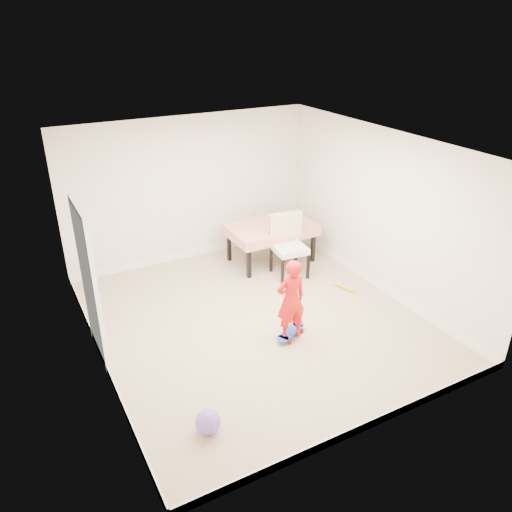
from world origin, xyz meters
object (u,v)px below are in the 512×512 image
dining_table (271,243)px  dining_chair (290,247)px  skateboard (291,333)px  child (291,302)px  balloon (208,422)px

dining_table → dining_chair: size_ratio=1.41×
dining_chair → skateboard: bearing=-114.7°
dining_table → skateboard: dining_table is taller
skateboard → child: (-0.04, -0.04, 0.55)m
skateboard → balloon: bearing=-175.1°
skateboard → dining_table: bearing=39.5°
skateboard → balloon: size_ratio=2.13×
dining_chair → dining_table: bearing=96.5°
dining_chair → skateboard: 1.91m
dining_table → skateboard: bearing=-113.8°
dining_chair → skateboard: dining_chair is taller
dining_chair → balloon: 3.82m
dining_chair → balloon: bearing=-128.7°
dining_table → child: 2.48m
balloon → child: bearing=31.9°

